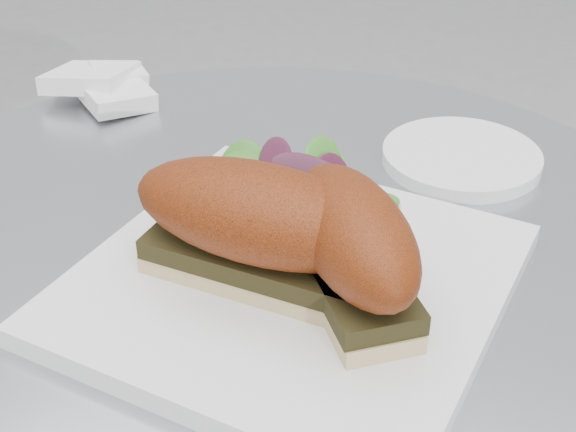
% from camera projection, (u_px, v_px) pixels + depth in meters
% --- Properties ---
extents(plate, '(0.32, 0.32, 0.02)m').
position_uv_depth(plate, '(292.00, 282.00, 0.55)').
color(plate, white).
rests_on(plate, table).
extents(sandwich_left, '(0.19, 0.10, 0.08)m').
position_uv_depth(sandwich_left, '(259.00, 224.00, 0.52)').
color(sandwich_left, '#D3C484').
rests_on(sandwich_left, plate).
extents(sandwich_right, '(0.14, 0.16, 0.08)m').
position_uv_depth(sandwich_right, '(353.00, 245.00, 0.50)').
color(sandwich_right, '#D3C484').
rests_on(sandwich_right, plate).
extents(salad, '(0.12, 0.12, 0.05)m').
position_uv_depth(salad, '(299.00, 184.00, 0.59)').
color(salad, '#50902F').
rests_on(salad, plate).
extents(napkin, '(0.13, 0.13, 0.02)m').
position_uv_depth(napkin, '(105.00, 92.00, 0.81)').
color(napkin, white).
rests_on(napkin, table).
extents(saucer, '(0.14, 0.14, 0.01)m').
position_uv_depth(saucer, '(461.00, 157.00, 0.70)').
color(saucer, white).
rests_on(saucer, table).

